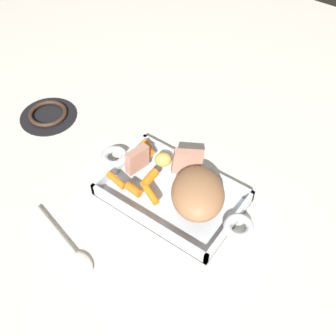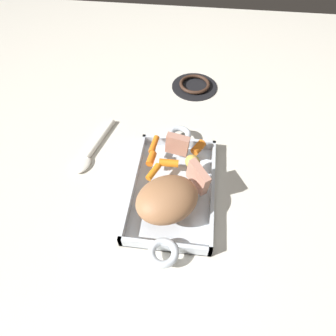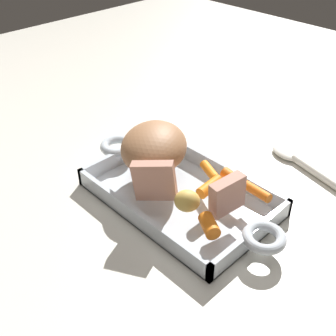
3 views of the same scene
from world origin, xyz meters
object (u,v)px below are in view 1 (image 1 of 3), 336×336
roast_slice_outer (138,159)px  serving_spoon (68,246)px  pork_roast (198,193)px  potato_golden_large (163,160)px  baby_carrot_long (150,178)px  baby_carrot_center_right (134,190)px  baby_carrot_southwest (116,180)px  baby_carrot_northeast (147,148)px  roast_slice_thin (187,162)px  baby_carrot_center_left (151,195)px  stove_burner_rear (48,115)px  roasting_dish (172,194)px

roast_slice_outer → serving_spoon: roast_slice_outer is taller
pork_roast → potato_golden_large: (0.13, -0.05, -0.02)m
baby_carrot_long → roast_slice_outer: bearing=-20.4°
pork_roast → baby_carrot_center_right: bearing=23.5°
baby_carrot_southwest → baby_carrot_northeast: size_ratio=1.33×
pork_roast → baby_carrot_southwest: 0.20m
potato_golden_large → roast_slice_thin: bearing=-164.9°
baby_carrot_center_left → serving_spoon: bearing=66.9°
baby_carrot_center_left → stove_burner_rear: 0.45m
baby_carrot_northeast → stove_burner_rear: (0.34, 0.03, -0.05)m
baby_carrot_center_left → roast_slice_thin: bearing=-101.0°
roast_slice_thin → baby_carrot_southwest: 0.18m
roasting_dish → baby_carrot_center_right: (0.07, 0.07, 0.04)m
serving_spoon → roast_slice_outer: bearing=102.8°
potato_golden_large → roasting_dish: bearing=142.8°
roasting_dish → baby_carrot_southwest: 0.14m
pork_roast → stove_burner_rear: (0.54, -0.03, -0.07)m
pork_roast → baby_carrot_northeast: (0.19, -0.06, -0.03)m
baby_carrot_center_right → potato_golden_large: size_ratio=0.97×
roasting_dish → stove_burner_rear: size_ratio=2.64×
roast_slice_outer → baby_carrot_center_right: bearing=120.8°
roasting_dish → baby_carrot_northeast: (0.12, -0.06, 0.04)m
stove_burner_rear → roast_slice_outer: bearing=175.8°
baby_carrot_center_left → potato_golden_large: bearing=-69.2°
baby_carrot_northeast → stove_burner_rear: 0.35m
baby_carrot_center_left → serving_spoon: baby_carrot_center_left is taller
stove_burner_rear → serving_spoon: 0.45m
baby_carrot_southwest → stove_burner_rear: (0.35, -0.10, -0.04)m
roast_slice_outer → baby_carrot_center_left: 0.10m
roast_slice_thin → baby_carrot_southwest: roast_slice_thin is taller
baby_carrot_southwest → serving_spoon: size_ratio=0.25×
stove_burner_rear → serving_spoon: size_ratio=0.73×
baby_carrot_southwest → stove_burner_rear: size_ratio=0.34×
roast_slice_outer → serving_spoon: (0.00, 0.26, -0.06)m
baby_carrot_center_right → baby_carrot_northeast: bearing=-66.4°
stove_burner_rear → potato_golden_large: bearing=-177.5°
roast_slice_outer → baby_carrot_center_left: bearing=146.3°
roast_slice_thin → baby_carrot_northeast: roast_slice_thin is taller
baby_carrot_southwest → baby_carrot_long: bearing=-141.8°
roasting_dish → roast_slice_thin: size_ratio=6.21×
baby_carrot_southwest → pork_roast: bearing=-162.3°
roast_slice_outer → baby_carrot_northeast: size_ratio=1.47×
roasting_dish → potato_golden_large: potato_golden_large is taller
baby_carrot_center_left → baby_carrot_center_right: bearing=16.2°
baby_carrot_northeast → roasting_dish: bearing=154.1°
baby_carrot_northeast → serving_spoon: bearing=92.1°
baby_carrot_center_right → serving_spoon: bearing=77.1°
baby_carrot_center_left → stove_burner_rear: (0.44, -0.08, -0.04)m
roast_slice_thin → potato_golden_large: 0.06m
pork_roast → baby_carrot_center_right: size_ratio=3.65×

